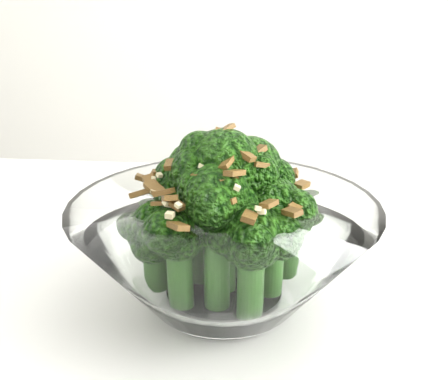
# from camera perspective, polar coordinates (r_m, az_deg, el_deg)

# --- Properties ---
(broccoli_dish) EXTENTS (0.24, 0.24, 0.15)m
(broccoli_dish) POSITION_cam_1_polar(r_m,az_deg,el_deg) (0.40, -0.04, -5.66)
(broccoli_dish) COLOR white
(broccoli_dish) RESTS_ON table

